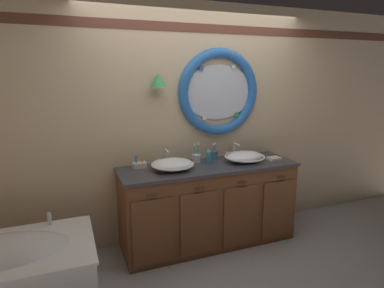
% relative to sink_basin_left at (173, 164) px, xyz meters
% --- Properties ---
extents(ground_plane, '(14.00, 14.00, 0.00)m').
position_rel_sink_basin_left_xyz_m(ground_plane, '(0.40, -0.23, -0.96)').
color(ground_plane, gray).
extents(back_wall_assembly, '(6.40, 0.26, 2.60)m').
position_rel_sink_basin_left_xyz_m(back_wall_assembly, '(0.42, 0.35, 0.38)').
color(back_wall_assembly, '#D6B78E').
rests_on(back_wall_assembly, ground_plane).
extents(vanity_counter, '(1.92, 0.62, 0.90)m').
position_rel_sink_basin_left_xyz_m(vanity_counter, '(0.42, 0.03, -0.51)').
color(vanity_counter, brown).
rests_on(vanity_counter, ground_plane).
extents(sink_basin_left, '(0.44, 0.44, 0.12)m').
position_rel_sink_basin_left_xyz_m(sink_basin_left, '(0.00, 0.00, 0.00)').
color(sink_basin_left, white).
rests_on(sink_basin_left, vanity_counter).
extents(sink_basin_right, '(0.45, 0.45, 0.12)m').
position_rel_sink_basin_left_xyz_m(sink_basin_right, '(0.83, 0.00, -0.00)').
color(sink_basin_right, white).
rests_on(sink_basin_right, vanity_counter).
extents(faucet_set_left, '(0.22, 0.13, 0.17)m').
position_rel_sink_basin_left_xyz_m(faucet_set_left, '(-0.00, 0.23, 0.01)').
color(faucet_set_left, silver).
rests_on(faucet_set_left, vanity_counter).
extents(faucet_set_right, '(0.24, 0.14, 0.17)m').
position_rel_sink_basin_left_xyz_m(faucet_set_right, '(0.83, 0.23, 0.01)').
color(faucet_set_right, silver).
rests_on(faucet_set_right, vanity_counter).
extents(toothbrush_holder_left, '(0.10, 0.10, 0.21)m').
position_rel_sink_basin_left_xyz_m(toothbrush_holder_left, '(0.34, 0.19, -0.01)').
color(toothbrush_holder_left, white).
rests_on(toothbrush_holder_left, vanity_counter).
extents(toothbrush_holder_right, '(0.09, 0.09, 0.19)m').
position_rel_sink_basin_left_xyz_m(toothbrush_holder_right, '(0.57, 0.23, -0.01)').
color(toothbrush_holder_right, slate).
rests_on(toothbrush_holder_right, vanity_counter).
extents(soap_dispenser, '(0.06, 0.06, 0.16)m').
position_rel_sink_basin_left_xyz_m(soap_dispenser, '(0.43, 0.08, 0.01)').
color(soap_dispenser, '#388EBC').
rests_on(soap_dispenser, vanity_counter).
extents(folded_hand_towel, '(0.16, 0.13, 0.03)m').
position_rel_sink_basin_left_xyz_m(folded_hand_towel, '(1.19, -0.05, -0.05)').
color(folded_hand_towel, beige).
rests_on(folded_hand_towel, vanity_counter).
extents(toiletry_basket, '(0.14, 0.09, 0.13)m').
position_rel_sink_basin_left_xyz_m(toiletry_basket, '(-0.29, 0.21, -0.03)').
color(toiletry_basket, beige).
rests_on(toiletry_basket, vanity_counter).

